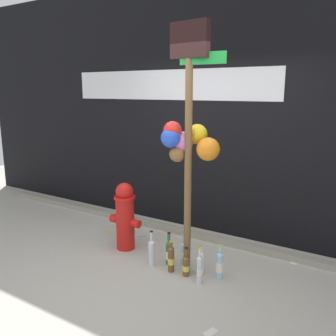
# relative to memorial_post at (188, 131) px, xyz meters

# --- Properties ---
(ground_plane) EXTENTS (14.00, 14.00, 0.00)m
(ground_plane) POSITION_rel_memorial_post_xyz_m (-0.17, -0.33, -1.61)
(ground_plane) COLOR #ADA899
(building_wall) EXTENTS (10.00, 0.21, 3.59)m
(building_wall) POSITION_rel_memorial_post_xyz_m (-0.17, 1.33, 0.18)
(building_wall) COLOR black
(building_wall) RESTS_ON ground_plane
(curb_strip) EXTENTS (8.00, 0.12, 0.08)m
(curb_strip) POSITION_rel_memorial_post_xyz_m (-0.17, 0.90, -1.57)
(curb_strip) COLOR gray
(curb_strip) RESTS_ON ground_plane
(memorial_post) EXTENTS (0.68, 0.46, 2.71)m
(memorial_post) POSITION_rel_memorial_post_xyz_m (0.00, 0.00, 0.00)
(memorial_post) COLOR brown
(memorial_post) RESTS_ON ground_plane
(fire_hydrant) EXTENTS (0.45, 0.27, 0.89)m
(fire_hydrant) POSITION_rel_memorial_post_xyz_m (-0.96, 0.10, -1.17)
(fire_hydrant) COLOR red
(fire_hydrant) RESTS_ON ground_plane
(bottle_0) EXTENTS (0.08, 0.08, 0.37)m
(bottle_0) POSITION_rel_memorial_post_xyz_m (-0.14, -0.12, -1.46)
(bottle_0) COLOR brown
(bottle_0) RESTS_ON ground_plane
(bottle_1) EXTENTS (0.07, 0.07, 0.35)m
(bottle_1) POSITION_rel_memorial_post_xyz_m (0.19, 0.01, -1.47)
(bottle_1) COLOR silver
(bottle_1) RESTS_ON ground_plane
(bottle_2) EXTENTS (0.07, 0.07, 0.40)m
(bottle_2) POSITION_rel_memorial_post_xyz_m (-0.25, 0.02, -1.46)
(bottle_2) COLOR #337038
(bottle_2) RESTS_ON ground_plane
(bottle_3) EXTENTS (0.08, 0.08, 0.39)m
(bottle_3) POSITION_rel_memorial_post_xyz_m (0.40, 0.03, -1.45)
(bottle_3) COLOR #93CCE0
(bottle_3) RESTS_ON ground_plane
(bottle_4) EXTENTS (0.06, 0.06, 0.40)m
(bottle_4) POSITION_rel_memorial_post_xyz_m (-0.09, 0.09, -1.47)
(bottle_4) COLOR #93CCE0
(bottle_4) RESTS_ON ground_plane
(bottle_5) EXTENTS (0.08, 0.08, 0.34)m
(bottle_5) POSITION_rel_memorial_post_xyz_m (0.06, -0.11, -1.49)
(bottle_5) COLOR brown
(bottle_5) RESTS_ON ground_plane
(bottle_6) EXTENTS (0.08, 0.08, 0.43)m
(bottle_6) POSITION_rel_memorial_post_xyz_m (-0.41, -0.11, -1.44)
(bottle_6) COLOR silver
(bottle_6) RESTS_ON ground_plane
(bottle_7) EXTENTS (0.06, 0.06, 0.41)m
(bottle_7) POSITION_rel_memorial_post_xyz_m (0.26, -0.18, -1.45)
(bottle_7) COLOR silver
(bottle_7) RESTS_ON ground_plane
(litter_0) EXTENTS (0.16, 0.14, 0.01)m
(litter_0) POSITION_rel_memorial_post_xyz_m (-1.51, 0.38, -1.61)
(litter_0) COLOR tan
(litter_0) RESTS_ON ground_plane
(litter_1) EXTENTS (0.08, 0.06, 0.01)m
(litter_1) POSITION_rel_memorial_post_xyz_m (1.02, 0.83, -1.61)
(litter_1) COLOR silver
(litter_1) RESTS_ON ground_plane
(litter_2) EXTENTS (0.11, 0.15, 0.01)m
(litter_2) POSITION_rel_memorial_post_xyz_m (0.71, -0.85, -1.61)
(litter_2) COLOR silver
(litter_2) RESTS_ON ground_plane
(litter_3) EXTENTS (0.10, 0.14, 0.01)m
(litter_3) POSITION_rel_memorial_post_xyz_m (-1.01, 0.52, -1.61)
(litter_3) COLOR #8C99B2
(litter_3) RESTS_ON ground_plane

